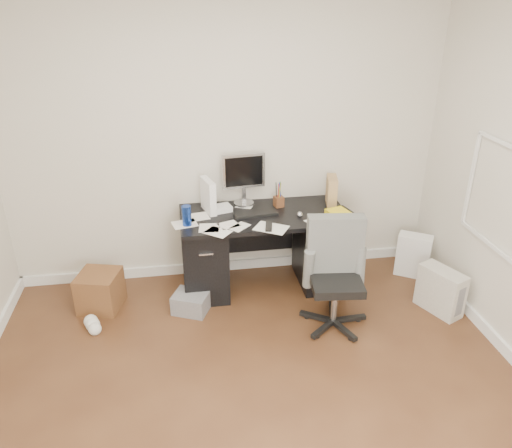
{
  "coord_description": "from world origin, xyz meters",
  "views": [
    {
      "loc": [
        -0.42,
        -2.39,
        2.6
      ],
      "look_at": [
        0.16,
        1.2,
        0.87
      ],
      "focal_mm": 35.0,
      "sensor_mm": 36.0,
      "label": 1
    }
  ],
  "objects_px": {
    "wicker_basket": "(100,291)",
    "desk": "(263,248)",
    "office_chair": "(336,277)",
    "pc_tower": "(441,291)",
    "lcd_monitor": "(244,179)",
    "keyboard": "(256,213)"
  },
  "relations": [
    {
      "from": "desk",
      "to": "wicker_basket",
      "type": "xyz_separation_m",
      "value": [
        -1.49,
        -0.14,
        -0.23
      ]
    },
    {
      "from": "lcd_monitor",
      "to": "wicker_basket",
      "type": "distance_m",
      "value": 1.63
    },
    {
      "from": "lcd_monitor",
      "to": "keyboard",
      "type": "height_order",
      "value": "lcd_monitor"
    },
    {
      "from": "pc_tower",
      "to": "wicker_basket",
      "type": "relative_size",
      "value": 1.18
    },
    {
      "from": "lcd_monitor",
      "to": "wicker_basket",
      "type": "bearing_deg",
      "value": -170.49
    },
    {
      "from": "keyboard",
      "to": "office_chair",
      "type": "xyz_separation_m",
      "value": [
        0.55,
        -0.71,
        -0.29
      ]
    },
    {
      "from": "desk",
      "to": "office_chair",
      "type": "relative_size",
      "value": 1.59
    },
    {
      "from": "office_chair",
      "to": "wicker_basket",
      "type": "height_order",
      "value": "office_chair"
    },
    {
      "from": "desk",
      "to": "wicker_basket",
      "type": "distance_m",
      "value": 1.52
    },
    {
      "from": "desk",
      "to": "pc_tower",
      "type": "distance_m",
      "value": 1.61
    },
    {
      "from": "lcd_monitor",
      "to": "office_chair",
      "type": "height_order",
      "value": "lcd_monitor"
    },
    {
      "from": "lcd_monitor",
      "to": "pc_tower",
      "type": "relative_size",
      "value": 1.24
    },
    {
      "from": "keyboard",
      "to": "office_chair",
      "type": "bearing_deg",
      "value": -57.17
    },
    {
      "from": "office_chair",
      "to": "desk",
      "type": "bearing_deg",
      "value": 130.4
    },
    {
      "from": "keyboard",
      "to": "pc_tower",
      "type": "distance_m",
      "value": 1.76
    },
    {
      "from": "desk",
      "to": "lcd_monitor",
      "type": "bearing_deg",
      "value": 120.57
    },
    {
      "from": "lcd_monitor",
      "to": "pc_tower",
      "type": "distance_m",
      "value": 2.01
    },
    {
      "from": "office_chair",
      "to": "pc_tower",
      "type": "distance_m",
      "value": 1.02
    },
    {
      "from": "lcd_monitor",
      "to": "pc_tower",
      "type": "xyz_separation_m",
      "value": [
        1.61,
        -0.91,
        -0.8
      ]
    },
    {
      "from": "pc_tower",
      "to": "wicker_basket",
      "type": "height_order",
      "value": "pc_tower"
    },
    {
      "from": "desk",
      "to": "lcd_monitor",
      "type": "distance_m",
      "value": 0.67
    },
    {
      "from": "wicker_basket",
      "to": "desk",
      "type": "bearing_deg",
      "value": 5.34
    }
  ]
}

